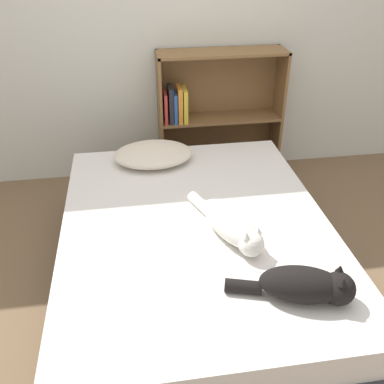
% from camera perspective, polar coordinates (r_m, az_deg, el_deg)
% --- Properties ---
extents(ground_plane, '(8.00, 8.00, 0.00)m').
position_cam_1_polar(ground_plane, '(2.52, 0.49, -11.96)').
color(ground_plane, brown).
extents(wall_back, '(8.00, 0.06, 2.50)m').
position_cam_1_polar(wall_back, '(3.21, -3.65, 23.22)').
color(wall_back, silver).
rests_on(wall_back, ground_plane).
extents(bed, '(1.43, 1.84, 0.43)m').
position_cam_1_polar(bed, '(2.37, 0.51, -8.29)').
color(bed, '#333338').
rests_on(bed, ground_plane).
extents(pillow, '(0.50, 0.38, 0.11)m').
position_cam_1_polar(pillow, '(2.79, -5.18, 5.06)').
color(pillow, beige).
rests_on(pillow, bed).
extents(cat_light, '(0.31, 0.58, 0.15)m').
position_cam_1_polar(cat_light, '(2.10, 5.27, -4.39)').
color(cat_light, white).
rests_on(cat_light, bed).
extents(cat_dark, '(0.52, 0.25, 0.16)m').
position_cam_1_polar(cat_dark, '(1.85, 15.13, -11.93)').
color(cat_dark, black).
rests_on(cat_dark, bed).
extents(bookshelf, '(0.93, 0.26, 0.99)m').
position_cam_1_polar(bookshelf, '(3.33, 2.95, 10.37)').
color(bookshelf, brown).
rests_on(bookshelf, ground_plane).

